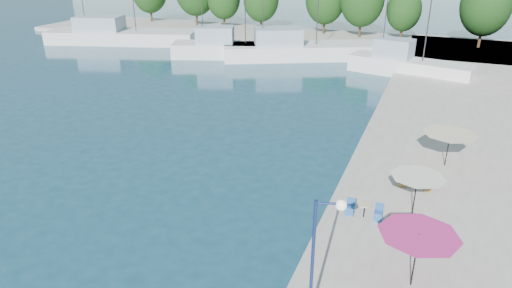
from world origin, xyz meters
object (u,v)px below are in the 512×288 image
at_px(trawler_02, 230,49).
at_px(umbrella_cream, 450,138).
at_px(umbrella_pink, 418,240).
at_px(umbrella_white, 417,181).
at_px(street_lamp, 323,240).
at_px(trawler_03, 297,50).
at_px(trawler_01, 119,36).
at_px(trawler_04, 406,66).

relative_size(trawler_02, umbrella_cream, 4.87).
relative_size(umbrella_pink, umbrella_white, 1.16).
bearing_deg(street_lamp, trawler_02, 100.24).
bearing_deg(trawler_03, umbrella_cream, -82.76).
xyz_separation_m(umbrella_cream, street_lamp, (-3.96, -15.29, 1.63)).
xyz_separation_m(trawler_03, street_lamp, (13.98, -42.18, 3.02)).
height_order(trawler_01, street_lamp, trawler_01).
distance_m(trawler_04, umbrella_white, 30.19).
relative_size(trawler_01, umbrella_white, 8.14).
xyz_separation_m(umbrella_white, street_lamp, (-2.56, -8.82, 1.64)).
bearing_deg(trawler_02, trawler_04, -21.80).
relative_size(trawler_02, trawler_04, 1.17).
bearing_deg(umbrella_white, trawler_01, 142.61).
relative_size(trawler_04, umbrella_white, 4.98).
relative_size(umbrella_white, street_lamp, 0.53).
bearing_deg(trawler_03, umbrella_pink, -92.97).
bearing_deg(trawler_03, street_lamp, -98.13).
distance_m(trawler_03, street_lamp, 44.54).
distance_m(umbrella_pink, umbrella_white, 5.59).
bearing_deg(umbrella_white, umbrella_pink, -86.03).
relative_size(trawler_03, street_lamp, 3.84).
relative_size(umbrella_pink, street_lamp, 0.62).
distance_m(trawler_01, street_lamp, 58.75).
bearing_deg(umbrella_cream, trawler_04, 100.71).
xyz_separation_m(umbrella_pink, umbrella_white, (-0.39, 5.57, -0.31)).
bearing_deg(trawler_01, trawler_02, -23.84).
bearing_deg(umbrella_pink, umbrella_cream, 85.19).
height_order(trawler_03, umbrella_cream, trawler_03).
height_order(trawler_01, umbrella_white, trawler_01).
relative_size(trawler_03, umbrella_white, 7.19).
bearing_deg(umbrella_cream, umbrella_pink, -94.81).
bearing_deg(street_lamp, trawler_03, 89.62).
bearing_deg(trawler_02, umbrella_pink, -74.96).
bearing_deg(trawler_03, trawler_02, 170.32).
xyz_separation_m(trawler_01, umbrella_pink, (43.87, -38.79, 1.68)).
height_order(trawler_02, umbrella_cream, trawler_02).
relative_size(trawler_04, street_lamp, 2.66).
distance_m(trawler_03, umbrella_white, 37.26).
bearing_deg(umbrella_cream, trawler_03, 123.70).
xyz_separation_m(trawler_02, trawler_04, (21.50, -0.94, 0.00)).
distance_m(trawler_01, trawler_03, 26.95).
height_order(trawler_03, trawler_04, same).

